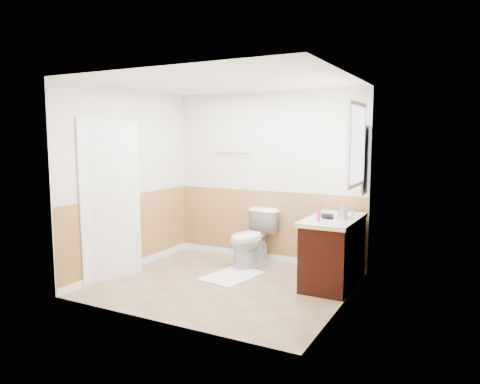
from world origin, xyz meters
The scene contains 32 objects.
floor centered at (0.00, 0.00, 0.00)m, with size 3.00×3.00×0.00m, color #8C7051.
ceiling centered at (0.00, 0.00, 2.50)m, with size 3.00×3.00×0.00m, color white.
wall_back centered at (0.00, 1.30, 1.25)m, with size 3.00×3.00×0.00m, color silver.
wall_front centered at (0.00, -1.30, 1.25)m, with size 3.00×3.00×0.00m, color silver.
wall_left centered at (-1.50, 0.00, 1.25)m, with size 3.00×3.00×0.00m, color silver.
wall_right centered at (1.50, 0.00, 1.25)m, with size 3.00×3.00×0.00m, color silver.
wainscot_back centered at (0.00, 1.29, 0.50)m, with size 3.00×3.00×0.00m, color #A27141.
wainscot_front centered at (0.00, -1.29, 0.50)m, with size 3.00×3.00×0.00m, color #A27141.
wainscot_left centered at (-1.49, 0.00, 0.50)m, with size 2.60×2.60×0.00m, color #A27141.
wainscot_right centered at (1.49, 0.00, 0.50)m, with size 2.60×2.60×0.00m, color #A27141.
toilet centered at (-0.05, 0.90, 0.40)m, with size 0.45×0.79×0.81m, color white.
bath_mat centered at (-0.05, 0.31, 0.01)m, with size 0.55×0.80×0.02m, color white.
vanity_cabinet centered at (1.21, 0.64, 0.40)m, with size 0.55×1.10×0.80m, color black.
vanity_knob_left centered at (0.91, 0.54, 0.55)m, with size 0.03×0.03×0.03m, color silver.
vanity_knob_right centered at (0.91, 0.74, 0.55)m, with size 0.03×0.03×0.03m, color #B4B5BB.
countertop centered at (1.20, 0.64, 0.83)m, with size 0.60×1.15×0.05m, color silver.
sink_basin centered at (1.21, 0.79, 0.86)m, with size 0.36×0.36×0.02m, color white.
faucet centered at (1.39, 0.79, 0.92)m, with size 0.02×0.02×0.14m, color silver.
lotion_bottle centered at (1.11, 0.33, 0.96)m, with size 0.05×0.05×0.22m, color #CD355A.
soap_dispenser centered at (1.33, 0.58, 0.95)m, with size 0.09×0.09×0.19m, color #8D949F.
hair_dryer_body centered at (1.16, 0.53, 0.89)m, with size 0.07×0.07×0.14m, color black.
hair_dryer_handle centered at (1.13, 0.58, 0.86)m, with size 0.03×0.03×0.07m, color black.
mirror_panel centered at (1.48, 1.10, 1.55)m, with size 0.02×0.35×0.90m, color silver.
window_frame centered at (1.47, 0.59, 1.75)m, with size 0.04×0.80×1.00m, color white.
window_glass centered at (1.49, 0.59, 1.75)m, with size 0.01×0.70×0.90m, color white.
door centered at (-1.40, -0.45, 1.02)m, with size 0.05×0.80×2.04m, color white.
door_frame centered at (-1.48, -0.45, 1.03)m, with size 0.02×0.92×2.10m, color white.
door_knob centered at (-1.34, -0.12, 0.95)m, with size 0.06×0.06×0.06m, color silver.
towel_bar centered at (-0.55, 1.25, 1.60)m, with size 0.02×0.02×0.62m, color silver.
tp_holder_bar centered at (-0.10, 1.23, 0.70)m, with size 0.02×0.02×0.14m, color silver.
tp_roll centered at (-0.10, 1.23, 0.70)m, with size 0.11×0.11×0.10m, color white.
tp_sheet centered at (-0.10, 1.23, 0.59)m, with size 0.10×0.01×0.16m, color white.
Camera 1 is at (2.71, -4.72, 1.84)m, focal length 33.41 mm.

